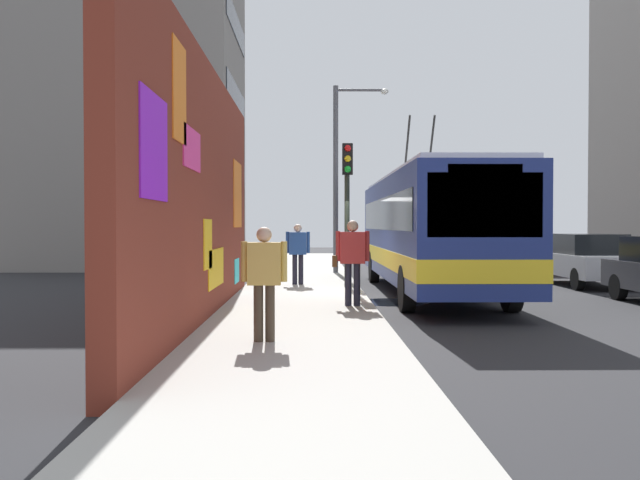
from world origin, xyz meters
TOP-DOWN VIEW (x-y plane):
  - ground_plane at (0.00, 0.00)m, footprint 80.00×80.00m
  - sidewalk_slab at (0.00, 1.60)m, footprint 48.00×3.20m
  - graffiti_wall at (-4.61, 3.35)m, footprint 12.79×0.32m
  - building_far_left at (13.69, 9.20)m, footprint 8.59×9.02m
  - city_bus at (0.77, -1.80)m, footprint 11.98×2.50m
  - parked_car_silver at (3.31, -7.00)m, footprint 4.54×1.82m
  - parked_car_red at (9.67, -7.00)m, footprint 4.73×1.73m
  - parked_car_white at (15.45, -7.00)m, footprint 4.23×1.88m
  - pedestrian_near_wall at (-7.59, 2.02)m, footprint 0.22×0.67m
  - pedestrian_midblock at (2.15, 1.72)m, footprint 0.23×0.76m
  - pedestrian_at_curb at (-3.14, 0.47)m, footprint 0.24×0.78m
  - traffic_light at (1.18, 0.35)m, footprint 0.49×0.28m
  - street_lamp at (7.18, 0.22)m, footprint 0.44×1.98m
  - curbside_puddle at (-1.15, -0.60)m, footprint 1.77×1.77m

SIDE VIEW (x-z plane):
  - ground_plane at x=0.00m, z-range 0.00..0.00m
  - curbside_puddle at x=-1.15m, z-range 0.00..0.00m
  - sidewalk_slab at x=0.00m, z-range 0.00..0.15m
  - parked_car_white at x=15.45m, z-range 0.04..1.62m
  - parked_car_red at x=9.67m, z-range 0.04..1.62m
  - parked_car_silver at x=3.31m, z-range 0.04..1.62m
  - pedestrian_near_wall at x=-7.59m, z-range 0.30..1.96m
  - pedestrian_midblock at x=2.15m, z-range 0.30..2.03m
  - pedestrian_at_curb at x=-3.14m, z-range 0.32..2.11m
  - city_bus at x=0.77m, z-range -0.71..4.25m
  - graffiti_wall at x=-4.61m, z-range 0.00..4.85m
  - traffic_light at x=1.18m, z-range 0.84..4.77m
  - street_lamp at x=7.18m, z-range 0.66..7.34m
  - building_far_left at x=13.69m, z-range 0.00..13.70m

